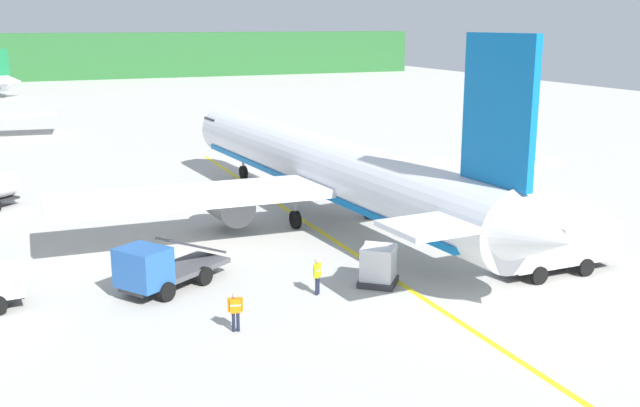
{
  "coord_description": "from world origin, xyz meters",
  "views": [
    {
      "loc": [
        13.06,
        -27.91,
        12.36
      ],
      "look_at": [
        28.25,
        8.36,
        2.77
      ],
      "focal_mm": 41.97,
      "sensor_mm": 36.0,
      "label": 1
    }
  ],
  "objects_px": {
    "service_truck_catering": "(558,244)",
    "service_truck_pushback": "(159,268)",
    "crew_loader_left": "(317,273)",
    "cargo_container_near": "(378,265)",
    "crew_marshaller": "(169,196)",
    "crew_loader_right": "(235,309)",
    "airliner_foreground": "(326,168)"
  },
  "relations": [
    {
      "from": "service_truck_pushback",
      "to": "cargo_container_near",
      "type": "relative_size",
      "value": 2.47
    },
    {
      "from": "airliner_foreground",
      "to": "crew_marshaller",
      "type": "height_order",
      "value": "airliner_foreground"
    },
    {
      "from": "crew_loader_left",
      "to": "crew_loader_right",
      "type": "height_order",
      "value": "crew_loader_left"
    },
    {
      "from": "service_truck_pushback",
      "to": "crew_loader_left",
      "type": "distance_m",
      "value": 7.4
    },
    {
      "from": "cargo_container_near",
      "to": "crew_marshaller",
      "type": "relative_size",
      "value": 1.41
    },
    {
      "from": "cargo_container_near",
      "to": "crew_loader_right",
      "type": "relative_size",
      "value": 1.45
    },
    {
      "from": "airliner_foreground",
      "to": "service_truck_pushback",
      "type": "distance_m",
      "value": 15.54
    },
    {
      "from": "service_truck_pushback",
      "to": "airliner_foreground",
      "type": "bearing_deg",
      "value": 36.41
    },
    {
      "from": "airliner_foreground",
      "to": "service_truck_catering",
      "type": "bearing_deg",
      "value": -64.14
    },
    {
      "from": "crew_marshaller",
      "to": "crew_loader_left",
      "type": "height_order",
      "value": "crew_loader_left"
    },
    {
      "from": "cargo_container_near",
      "to": "crew_marshaller",
      "type": "bearing_deg",
      "value": 109.1
    },
    {
      "from": "crew_marshaller",
      "to": "crew_loader_right",
      "type": "relative_size",
      "value": 1.03
    },
    {
      "from": "crew_loader_left",
      "to": "service_truck_catering",
      "type": "bearing_deg",
      "value": -7.68
    },
    {
      "from": "service_truck_catering",
      "to": "cargo_container_near",
      "type": "distance_m",
      "value": 9.38
    },
    {
      "from": "service_truck_catering",
      "to": "crew_marshaller",
      "type": "height_order",
      "value": "service_truck_catering"
    },
    {
      "from": "service_truck_catering",
      "to": "airliner_foreground",
      "type": "bearing_deg",
      "value": 115.86
    },
    {
      "from": "service_truck_catering",
      "to": "crew_loader_left",
      "type": "bearing_deg",
      "value": 172.32
    },
    {
      "from": "service_truck_catering",
      "to": "service_truck_pushback",
      "type": "bearing_deg",
      "value": 165.9
    },
    {
      "from": "crew_loader_right",
      "to": "service_truck_pushback",
      "type": "bearing_deg",
      "value": 108.99
    },
    {
      "from": "airliner_foreground",
      "to": "crew_loader_right",
      "type": "bearing_deg",
      "value": -124.85
    },
    {
      "from": "airliner_foreground",
      "to": "service_truck_catering",
      "type": "relative_size",
      "value": 6.39
    },
    {
      "from": "airliner_foreground",
      "to": "cargo_container_near",
      "type": "height_order",
      "value": "airliner_foreground"
    },
    {
      "from": "airliner_foreground",
      "to": "crew_loader_right",
      "type": "height_order",
      "value": "airliner_foreground"
    },
    {
      "from": "crew_marshaller",
      "to": "crew_loader_left",
      "type": "xyz_separation_m",
      "value": [
        3.08,
        -18.36,
        0.01
      ]
    },
    {
      "from": "service_truck_catering",
      "to": "service_truck_pushback",
      "type": "height_order",
      "value": "service_truck_pushback"
    },
    {
      "from": "cargo_container_near",
      "to": "service_truck_catering",
      "type": "bearing_deg",
      "value": -11.11
    },
    {
      "from": "service_truck_catering",
      "to": "cargo_container_near",
      "type": "xyz_separation_m",
      "value": [
        -9.19,
        1.8,
        -0.49
      ]
    },
    {
      "from": "service_truck_pushback",
      "to": "crew_loader_right",
      "type": "bearing_deg",
      "value": -71.01
    },
    {
      "from": "cargo_container_near",
      "to": "crew_loader_left",
      "type": "relative_size",
      "value": 1.39
    },
    {
      "from": "airliner_foreground",
      "to": "cargo_container_near",
      "type": "bearing_deg",
      "value": -101.36
    },
    {
      "from": "crew_loader_left",
      "to": "airliner_foreground",
      "type": "bearing_deg",
      "value": 65.18
    },
    {
      "from": "service_truck_catering",
      "to": "service_truck_pushback",
      "type": "relative_size",
      "value": 1.09
    }
  ]
}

